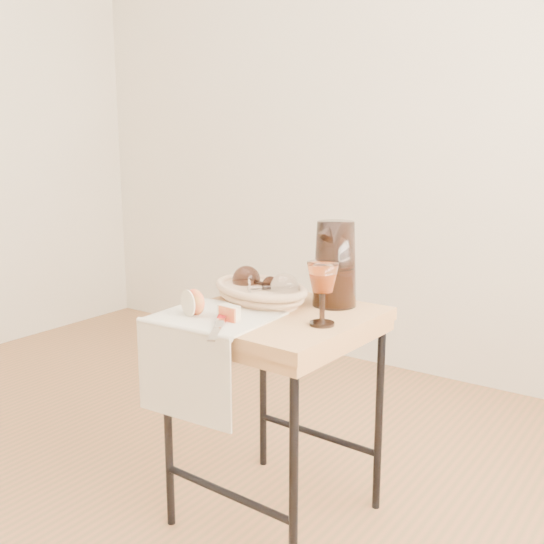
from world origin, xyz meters
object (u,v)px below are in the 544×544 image
Objects in this scene: side_table at (276,417)px; bread_basket at (261,294)px; apple_half at (195,302)px; table_knife at (219,323)px; tea_towel at (215,316)px; goblet_lying_a at (256,282)px; goblet_lying_b at (269,288)px; wine_goblet at (322,294)px; pitcher at (335,264)px.

side_table is 0.37m from bread_basket.
apple_half is 0.33× the size of table_knife.
apple_half is (-0.05, -0.23, 0.02)m from bread_basket.
goblet_lying_a is (-0.02, 0.22, 0.05)m from tea_towel.
tea_towel is at bearing -72.57° from bread_basket.
goblet_lying_b is (0.05, -0.02, 0.03)m from bread_basket.
bread_basket is at bearing 165.85° from goblet_lying_a.
goblet_lying_b is 0.25m from wine_goblet.
side_table is 0.37m from tea_towel.
apple_half is (-0.03, -0.25, -0.01)m from goblet_lying_a.
pitcher is (0.23, 0.08, 0.07)m from goblet_lying_a.
side_table is 0.38m from goblet_lying_b.
side_table is at bearing 168.04° from wine_goblet.
bread_basket is 0.29m from table_knife.
tea_towel is 1.00× the size of bread_basket.
wine_goblet reaches higher than table_knife.
goblet_lying_b reaches higher than table_knife.
side_table is 8.04× the size of apple_half.
goblet_lying_b is at bearing -139.52° from pitcher.
table_knife is at bearing -2.27° from apple_half.
goblet_lying_a is at bearing 101.95° from apple_half.
pitcher is (0.20, 0.10, 0.10)m from bread_basket.
apple_half is (-0.25, -0.33, -0.08)m from pitcher.
goblet_lying_b is at bearing 154.74° from table_knife.
goblet_lying_a is 0.25m from apple_half.
pitcher reaches higher than bread_basket.
table_knife is at bearing -126.62° from goblet_lying_b.
side_table is at bearing 161.50° from goblet_lying_a.
goblet_lying_a is (-0.03, 0.01, 0.03)m from bread_basket.
goblet_lying_a is 1.78× the size of apple_half.
pitcher reaches higher than goblet_lying_b.
table_knife is at bearing -138.22° from wine_goblet.
goblet_lying_a reaches higher than apple_half.
tea_towel is 0.20m from goblet_lying_b.
goblet_lying_a is 0.83× the size of wine_goblet.
wine_goblet is at bearing 171.82° from goblet_lying_a.
tea_towel reaches higher than side_table.
apple_half reaches higher than tea_towel.
side_table is at bearing -13.06° from bread_basket.
apple_half reaches higher than bread_basket.
bread_basket is 0.24m from pitcher.
goblet_lying_a is at bearing 113.88° from goblet_lying_b.
pitcher is 1.20× the size of table_knife.
pitcher is (0.10, 0.16, 0.45)m from side_table.
pitcher reaches higher than goblet_lying_a.
tea_towel is at bearing -159.16° from wine_goblet.
pitcher is at bearing -147.51° from goblet_lying_a.
apple_half is at bearing -157.78° from wine_goblet.
apple_half is (-0.10, -0.22, -0.01)m from goblet_lying_b.
wine_goblet reaches higher than tea_towel.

